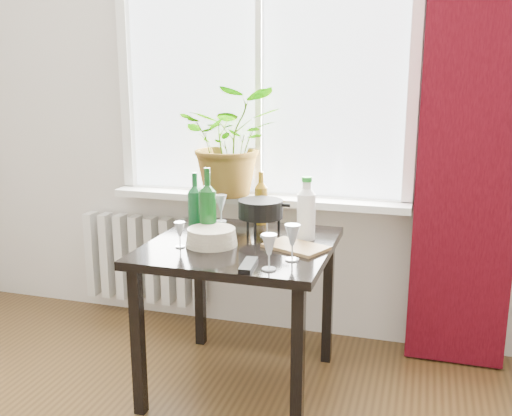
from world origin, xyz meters
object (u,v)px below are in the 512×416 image
(wineglass_far_right, at_px, (269,252))
(wine_bottle_left, at_px, (195,203))
(radiator, at_px, (145,259))
(wine_bottle_right, at_px, (208,203))
(wineglass_back_center, at_px, (267,219))
(wineglass_front_left, at_px, (180,234))
(potted_plant, at_px, (231,141))
(tv_remote, at_px, (248,265))
(wineglass_front_right, at_px, (292,242))
(cutting_board, at_px, (296,247))
(plate_stack, at_px, (211,237))
(bottle_amber, at_px, (261,197))
(cleaning_bottle, at_px, (306,208))
(table, at_px, (241,261))
(wineglass_back_left, at_px, (221,208))
(fondue_pot, at_px, (261,217))

(wineglass_far_right, bearing_deg, wine_bottle_left, 139.26)
(radiator, xyz_separation_m, wine_bottle_right, (0.68, -0.61, 0.54))
(wineglass_back_center, distance_m, wineglass_front_left, 0.44)
(potted_plant, relative_size, tv_remote, 3.50)
(wineglass_front_right, distance_m, cutting_board, 0.19)
(tv_remote, bearing_deg, plate_stack, 129.70)
(wine_bottle_right, height_order, bottle_amber, wine_bottle_right)
(wineglass_front_right, bearing_deg, cleaning_bottle, 91.94)
(table, bearing_deg, wineglass_front_left, -148.86)
(bottle_amber, relative_size, plate_stack, 1.18)
(cleaning_bottle, height_order, wineglass_back_left, cleaning_bottle)
(wine_bottle_right, relative_size, bottle_amber, 1.23)
(wine_bottle_right, distance_m, cleaning_bottle, 0.47)
(wineglass_back_left, bearing_deg, wineglass_front_right, -45.71)
(radiator, xyz_separation_m, wine_bottle_left, (0.58, -0.53, 0.52))
(potted_plant, distance_m, wineglass_back_center, 0.63)
(table, height_order, wineglass_back_left, wineglass_back_left)
(wineglass_back_center, bearing_deg, wineglass_back_left, 146.86)
(table, height_order, plate_stack, plate_stack)
(wineglass_back_center, bearing_deg, plate_stack, -133.71)
(wineglass_front_right, relative_size, wineglass_back_center, 0.91)
(cleaning_bottle, distance_m, wineglass_front_right, 0.34)
(wine_bottle_left, distance_m, cleaning_bottle, 0.55)
(bottle_amber, distance_m, cleaning_bottle, 0.36)
(wineglass_back_left, bearing_deg, table, -57.05)
(wineglass_front_left, xyz_separation_m, fondue_pot, (0.29, 0.32, 0.03))
(wine_bottle_left, xyz_separation_m, wineglass_front_right, (0.56, -0.28, -0.08))
(table, bearing_deg, radiator, 143.46)
(wineglass_back_left, relative_size, plate_stack, 0.62)
(wine_bottle_left, xyz_separation_m, fondue_pot, (0.31, 0.08, -0.07))
(cleaning_bottle, xyz_separation_m, wineglass_back_left, (-0.51, 0.19, -0.08))
(wineglass_front_right, distance_m, wineglass_back_center, 0.38)
(table, relative_size, plate_stack, 3.50)
(potted_plant, relative_size, plate_stack, 2.52)
(wineglass_front_left, relative_size, fondue_pot, 0.48)
(wineglass_far_right, bearing_deg, wineglass_back_left, 123.87)
(wineglass_front_right, xyz_separation_m, wineglass_far_right, (-0.06, -0.15, -0.00))
(wineglass_front_left, bearing_deg, cutting_board, 14.62)
(cleaning_bottle, relative_size, wineglass_front_right, 1.95)
(potted_plant, bearing_deg, radiator, 173.96)
(radiator, height_order, wine_bottle_left, wine_bottle_left)
(wine_bottle_left, height_order, wineglass_front_left, wine_bottle_left)
(wine_bottle_left, relative_size, wineglass_back_left, 2.07)
(wineglass_far_right, xyz_separation_m, tv_remote, (-0.09, 0.01, -0.07))
(wineglass_far_right, bearing_deg, wineglass_front_left, 158.68)
(radiator, height_order, tv_remote, tv_remote)
(plate_stack, bearing_deg, wineglass_front_right, -14.80)
(potted_plant, bearing_deg, wine_bottle_left, -93.60)
(wine_bottle_right, height_order, wineglass_back_left, wine_bottle_right)
(table, bearing_deg, wineglass_far_right, -55.20)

